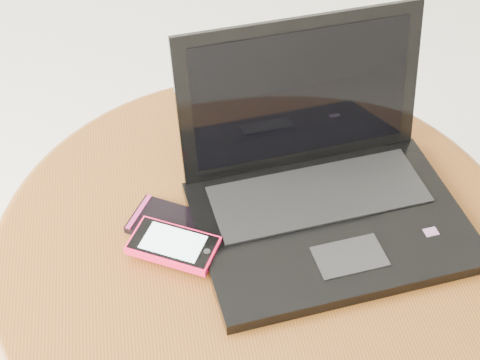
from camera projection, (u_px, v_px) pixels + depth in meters
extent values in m
cylinder|color=#4C2A11|center=(257.00, 349.00, 1.10)|extent=(0.11, 0.11, 0.49)
cylinder|color=#60340F|center=(260.00, 241.00, 0.91)|extent=(0.67, 0.67, 0.03)
torus|color=#60340F|center=(260.00, 241.00, 0.91)|extent=(0.70, 0.70, 0.03)
cube|color=black|center=(331.00, 225.00, 0.90)|extent=(0.37, 0.27, 0.02)
cube|color=black|center=(319.00, 194.00, 0.93)|extent=(0.30, 0.13, 0.00)
cube|color=black|center=(350.00, 256.00, 0.85)|extent=(0.09, 0.06, 0.00)
cube|color=red|center=(431.00, 232.00, 0.88)|extent=(0.02, 0.02, 0.00)
cube|color=black|center=(301.00, 93.00, 0.92)|extent=(0.34, 0.08, 0.21)
cube|color=black|center=(302.00, 94.00, 0.91)|extent=(0.30, 0.06, 0.17)
cube|color=black|center=(177.00, 226.00, 0.90)|extent=(0.14, 0.12, 0.01)
cube|color=#9D215E|center=(139.00, 211.00, 0.91)|extent=(0.04, 0.06, 0.00)
cube|color=#FF1646|center=(173.00, 246.00, 0.87)|extent=(0.12, 0.10, 0.01)
cube|color=black|center=(173.00, 242.00, 0.86)|extent=(0.12, 0.10, 0.00)
cube|color=silver|center=(173.00, 242.00, 0.86)|extent=(0.09, 0.08, 0.00)
cylinder|color=black|center=(207.00, 251.00, 0.85)|extent=(0.01, 0.01, 0.00)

